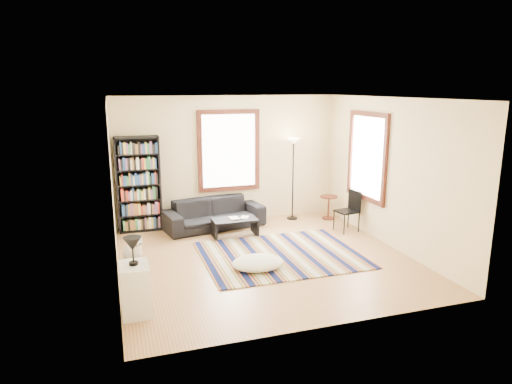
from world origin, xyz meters
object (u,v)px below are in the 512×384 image
object	(u,v)px
bookshelf	(139,184)
floor_cushion	(258,263)
floor_lamp	(293,179)
folding_chair	(347,211)
side_table	(328,207)
white_cabinet	(135,289)
dog	(132,247)
sofa	(214,214)
coffee_table	(235,227)

from	to	relation	value
bookshelf	floor_cushion	size ratio (longest dim) A/B	2.26
bookshelf	floor_lamp	size ratio (longest dim) A/B	1.08
floor_cushion	folding_chair	xyz separation A→B (m)	(2.42, 1.40, 0.32)
side_table	folding_chair	xyz separation A→B (m)	(-0.05, -0.94, 0.16)
side_table	white_cabinet	xyz separation A→B (m)	(-4.50, -3.30, 0.08)
side_table	white_cabinet	distance (m)	5.58
floor_cushion	dog	xyz separation A→B (m)	(-1.98, 0.98, 0.15)
folding_chair	white_cabinet	world-z (taller)	folding_chair
sofa	side_table	size ratio (longest dim) A/B	3.97
floor_cushion	white_cabinet	size ratio (longest dim) A/B	1.26
coffee_table	dog	bearing A→B (deg)	-158.18
side_table	bookshelf	bearing A→B (deg)	174.21
sofa	floor_lamp	world-z (taller)	floor_lamp
folding_chair	dog	distance (m)	4.42
bookshelf	coffee_table	size ratio (longest dim) A/B	2.22
bookshelf	dog	distance (m)	1.94
bookshelf	side_table	distance (m)	4.27
sofa	side_table	distance (m)	2.66
coffee_table	side_table	bearing A→B (deg)	12.43
sofa	folding_chair	size ratio (longest dim) A/B	2.49
dog	floor_cushion	bearing A→B (deg)	-49.59
side_table	floor_lamp	bearing A→B (deg)	162.22
floor_lamp	side_table	world-z (taller)	floor_lamp
floor_lamp	side_table	bearing A→B (deg)	-17.78
side_table	dog	distance (m)	4.65
side_table	white_cabinet	bearing A→B (deg)	-143.75
floor_lamp	folding_chair	xyz separation A→B (m)	(0.74, -1.19, -0.50)
floor_lamp	side_table	size ratio (longest dim) A/B	3.44
floor_lamp	dog	size ratio (longest dim) A/B	3.55
white_cabinet	dog	bearing A→B (deg)	88.20
side_table	folding_chair	bearing A→B (deg)	-93.06
coffee_table	folding_chair	bearing A→B (deg)	-10.01
bookshelf	floor_lamp	distance (m)	3.40
floor_lamp	bookshelf	bearing A→B (deg)	177.13
bookshelf	white_cabinet	xyz separation A→B (m)	(-0.32, -3.72, -0.65)
side_table	folding_chair	size ratio (longest dim) A/B	0.63
coffee_table	white_cabinet	world-z (taller)	white_cabinet
bookshelf	side_table	size ratio (longest dim) A/B	3.70
sofa	white_cabinet	bearing A→B (deg)	-128.65
sofa	dog	bearing A→B (deg)	-150.49
floor_cushion	white_cabinet	xyz separation A→B (m)	(-2.03, -0.97, 0.24)
floor_cushion	floor_lamp	size ratio (longest dim) A/B	0.48
sofa	folding_chair	distance (m)	2.83
coffee_table	white_cabinet	xyz separation A→B (m)	(-2.12, -2.78, 0.17)
folding_chair	floor_lamp	bearing A→B (deg)	113.18
floor_lamp	white_cabinet	xyz separation A→B (m)	(-3.71, -3.55, -0.58)
coffee_table	floor_lamp	xyz separation A→B (m)	(1.59, 0.78, 0.75)
coffee_table	side_table	size ratio (longest dim) A/B	1.67
floor_lamp	white_cabinet	distance (m)	5.17
bookshelf	side_table	xyz separation A→B (m)	(4.18, -0.42, -0.73)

